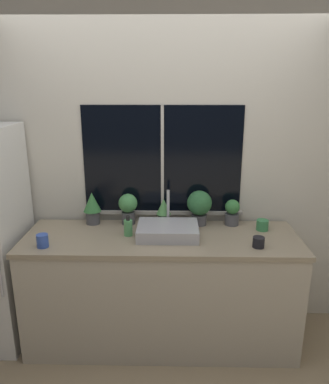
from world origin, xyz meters
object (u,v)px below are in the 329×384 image
object	(u,v)px
potted_plant_left	(128,207)
mug_black	(259,242)
potted_plant_far_right	(232,212)
mug_green	(262,225)
sink	(168,230)
potted_plant_right	(199,205)
potted_plant_center	(164,210)
mug_blue	(43,241)
soap_bottle	(128,227)
potted_plant_far_left	(92,206)

from	to	relation	value
potted_plant_left	mug_black	distance (m)	1.07
potted_plant_far_right	mug_green	bearing A→B (deg)	-26.72
sink	potted_plant_right	bearing A→B (deg)	44.31
potted_plant_center	mug_blue	world-z (taller)	potted_plant_center
potted_plant_center	soap_bottle	xyz separation A→B (m)	(-0.26, -0.24, -0.05)
sink	potted_plant_far_left	bearing A→B (deg)	158.29
mug_black	mug_blue	xyz separation A→B (m)	(-1.52, -0.03, 0.01)
potted_plant_right	potted_plant_left	bearing A→B (deg)	180.00
mug_blue	sink	bearing A→B (deg)	13.61
potted_plant_far_right	mug_blue	size ratio (longest dim) A/B	2.24
soap_bottle	mug_black	xyz separation A→B (m)	(0.94, -0.19, -0.03)
potted_plant_left	soap_bottle	world-z (taller)	potted_plant_left
potted_plant_right	mug_blue	distance (m)	1.23
potted_plant_right	sink	bearing A→B (deg)	-135.69
potted_plant_right	potted_plant_far_right	xyz separation A→B (m)	(0.27, 0.00, -0.06)
potted_plant_far_left	potted_plant_left	world-z (taller)	potted_plant_far_left
sink	potted_plant_far_right	xyz separation A→B (m)	(0.52, 0.25, 0.06)
potted_plant_right	mug_blue	size ratio (longest dim) A/B	3.01
soap_bottle	mug_green	bearing A→B (deg)	7.03
sink	potted_plant_right	world-z (taller)	sink
sink	mug_black	world-z (taller)	sink
potted_plant_right	soap_bottle	bearing A→B (deg)	-156.41
potted_plant_center	potted_plant_right	world-z (taller)	potted_plant_right
potted_plant_right	potted_plant_center	bearing A→B (deg)	180.00
soap_bottle	potted_plant_far_right	bearing A→B (deg)	16.41
potted_plant_left	potted_plant_center	distance (m)	0.29
potted_plant_left	mug_black	world-z (taller)	potted_plant_left
soap_bottle	potted_plant_far_left	bearing A→B (deg)	142.86
potted_plant_left	sink	bearing A→B (deg)	-37.05
potted_plant_far_right	sink	bearing A→B (deg)	-154.61
potted_plant_center	potted_plant_far_right	bearing A→B (deg)	-0.00
potted_plant_far_right	soap_bottle	size ratio (longest dim) A/B	1.34
potted_plant_left	potted_plant_center	bearing A→B (deg)	0.00
potted_plant_far_left	soap_bottle	size ratio (longest dim) A/B	1.68
sink	mug_blue	xyz separation A→B (m)	(-0.88, -0.21, 0.00)
potted_plant_center	potted_plant_right	bearing A→B (deg)	-0.00
mug_black	potted_plant_right	bearing A→B (deg)	132.11
potted_plant_right	mug_green	distance (m)	0.52
potted_plant_far_left	potted_plant_left	distance (m)	0.29
sink	potted_plant_left	distance (m)	0.42
sink	mug_green	world-z (taller)	sink
potted_plant_left	mug_blue	xyz separation A→B (m)	(-0.55, -0.46, -0.10)
soap_bottle	mug_black	distance (m)	0.96
mug_green	mug_blue	bearing A→B (deg)	-167.94
mug_black	mug_blue	size ratio (longest dim) A/B	0.87
potted_plant_far_left	mug_blue	bearing A→B (deg)	-119.76
sink	potted_plant_center	distance (m)	0.26
soap_bottle	mug_green	xyz separation A→B (m)	(1.04, 0.13, -0.02)
soap_bottle	potted_plant_center	bearing A→B (deg)	42.49
potted_plant_far_left	mug_black	world-z (taller)	potted_plant_far_left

